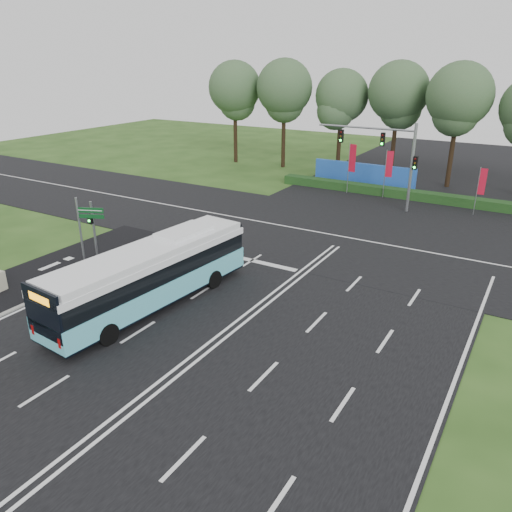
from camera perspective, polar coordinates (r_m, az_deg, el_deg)
The scene contains 15 objects.
ground at distance 25.24m, azimuth 0.06°, elevation -5.77°, with size 120.00×120.00×0.00m, color #284818.
road_main at distance 25.23m, azimuth 0.06°, elevation -5.73°, with size 20.00×120.00×0.04m, color black.
road_cross at distance 35.24m, azimuth 10.09°, elevation 2.13°, with size 120.00×14.00×0.05m, color black.
bike_path at distance 31.18m, azimuth -23.15°, elevation -2.01°, with size 5.00×18.00×0.06m, color black.
kerb_strip at distance 29.36m, azimuth -20.33°, elevation -2.97°, with size 0.25×18.00×0.12m, color gray.
city_bus at distance 25.12m, azimuth -11.89°, elevation -2.09°, with size 3.46×11.97×3.39m.
pedestrian_signal at distance 32.12m, azimuth -18.11°, elevation 3.11°, with size 0.30×0.42×3.62m.
street_sign at distance 30.87m, azimuth -18.97°, elevation 3.52°, with size 1.51×0.71×4.18m.
banner_flag_left at distance 46.35m, azimuth 10.84°, elevation 10.61°, with size 0.68×0.12×4.60m.
banner_flag_mid at distance 45.65m, azimuth 14.87°, elevation 9.83°, with size 0.61×0.22×4.25m.
banner_flag_right at distance 42.79m, azimuth 24.34°, elevation 7.50°, with size 0.57×0.07×3.83m.
traffic_light_gantry at distance 41.88m, azimuth 15.10°, elevation 11.41°, with size 8.41×0.28×7.00m.
hedge at distance 46.59m, azimuth 15.76°, elevation 6.95°, with size 22.00×1.20×0.80m, color #143915.
blue_hoarding at distance 49.88m, azimuth 12.20°, elevation 9.05°, with size 10.00×0.30×2.20m, color blue.
eucalyptus_row at distance 52.89m, azimuth 15.07°, elevation 17.43°, with size 41.94×7.62×11.67m.
Camera 1 is at (11.43, -19.24, 11.67)m, focal length 35.00 mm.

